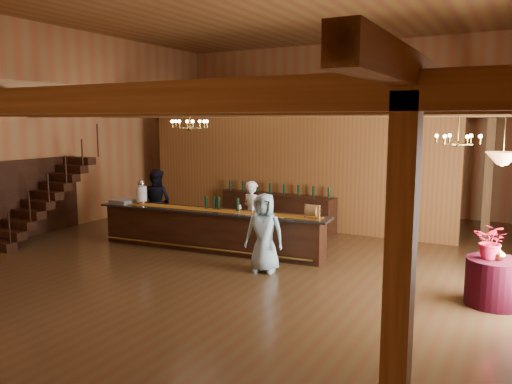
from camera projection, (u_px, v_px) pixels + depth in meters
The scene contains 27 objects.
floor at pixel (243, 259), 10.85m from camera, with size 14.00×14.00×0.00m, color #48321A.
wall_back at pixel (347, 127), 16.56m from camera, with size 12.00×0.10×5.50m, color #9C6C3D.
wall_left at pixel (47, 129), 13.28m from camera, with size 0.10×14.00×5.50m, color #9C6C3D.
beam_grid at pixel (254, 109), 10.83m from camera, with size 11.90×13.90×0.39m.
support_posts at pixel (230, 189), 10.19m from camera, with size 9.20×10.20×3.20m.
partition_wall at pixel (289, 172), 13.91m from camera, with size 9.00×0.18×3.10m, color brown.
staircase at pixel (42, 200), 12.62m from camera, with size 1.00×2.80×2.00m.
backroom_boxes at pixel (321, 199), 15.71m from camera, with size 4.10×0.60×1.10m.
tasting_bar at pixel (210, 230), 11.52m from camera, with size 5.73×1.19×0.96m.
beverage_dispenser at pixel (142, 193), 12.21m from camera, with size 0.26×0.26×0.60m.
glass_rack_tray at pixel (123, 201), 12.36m from camera, with size 0.50×0.50×0.10m, color gray.
raffle_drum at pixel (312, 211), 10.41m from camera, with size 0.34×0.24×0.30m.
bar_bottle_0 at pixel (206, 202), 11.59m from camera, with size 0.07×0.07×0.30m, color black.
bar_bottle_1 at pixel (214, 203), 11.50m from camera, with size 0.07×0.07×0.30m, color black.
bar_bottle_2 at pixel (219, 203), 11.46m from camera, with size 0.07×0.07×0.30m, color black.
bar_bottle_3 at pixel (238, 205), 11.26m from camera, with size 0.07×0.07×0.30m, color black.
backbar_shelf at pixel (277, 211), 13.94m from camera, with size 3.44×0.54×0.97m, color #331A0E.
round_table at pixel (494, 282), 8.11m from camera, with size 0.89×0.89×0.77m, color #390312.
chandelier_left at pixel (190, 124), 10.88m from camera, with size 0.80×0.80×0.44m.
chandelier_right at pixel (458, 139), 9.29m from camera, with size 0.80×0.80×0.71m.
pendant_lamp at pixel (503, 158), 7.82m from camera, with size 0.52×0.52×0.90m.
bartender at pixel (252, 214), 11.79m from camera, with size 0.58×0.38×1.58m, color white.
staff_second at pixel (157, 202), 13.13m from camera, with size 0.84×0.65×1.73m, color black.
guest at pixel (264, 233), 9.85m from camera, with size 0.77×0.50×1.58m, color #97C4D4.
floor_plant at pixel (370, 210), 13.23m from camera, with size 0.68×0.55×1.24m, color #2A591E.
table_flowers at pixel (492, 241), 8.03m from camera, with size 0.53×0.46×0.58m, color red.
table_vase at pixel (499, 250), 7.99m from camera, with size 0.16×0.16×0.33m, color olive.
Camera 1 is at (5.25, -9.13, 3.00)m, focal length 35.00 mm.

